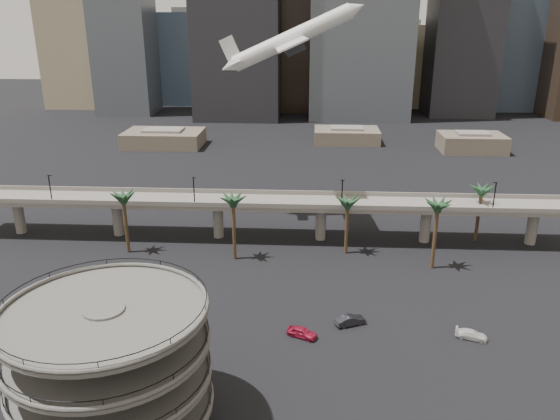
# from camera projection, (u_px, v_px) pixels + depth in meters

# --- Properties ---
(ground) EXTENTS (700.00, 700.00, 0.00)m
(ground) POSITION_uv_depth(u_px,v_px,m) (235.00, 413.00, 66.08)
(ground) COLOR black
(ground) RESTS_ON ground
(parking_ramp) EXTENTS (22.20, 22.20, 17.35)m
(parking_ramp) POSITION_uv_depth(u_px,v_px,m) (110.00, 360.00, 59.69)
(parking_ramp) COLOR #4F4D4A
(parking_ramp) RESTS_ON ground
(overpass) EXTENTS (130.00, 9.30, 14.70)m
(overpass) POSITION_uv_depth(u_px,v_px,m) (269.00, 206.00, 115.26)
(overpass) COLOR slate
(overpass) RESTS_ON ground
(palm_trees) EXTENTS (76.40, 18.40, 14.00)m
(palm_trees) POSITION_uv_depth(u_px,v_px,m) (325.00, 201.00, 105.96)
(palm_trees) COLOR #4C3A20
(palm_trees) RESTS_ON ground
(low_buildings) EXTENTS (135.00, 27.50, 6.80)m
(low_buildings) POSITION_uv_depth(u_px,v_px,m) (306.00, 138.00, 198.42)
(low_buildings) COLOR brown
(low_buildings) RESTS_ON ground
(skyline) EXTENTS (269.00, 86.00, 118.60)m
(skyline) POSITION_uv_depth(u_px,v_px,m) (327.00, 19.00, 254.53)
(skyline) COLOR gray
(skyline) RESTS_ON ground
(airborne_jet) EXTENTS (32.06, 29.48, 16.44)m
(airborne_jet) POSITION_uv_depth(u_px,v_px,m) (291.00, 39.00, 116.94)
(airborne_jet) COLOR silver
(airborne_jet) RESTS_ON ground
(car_a) EXTENTS (4.96, 3.57, 1.57)m
(car_a) POSITION_uv_depth(u_px,v_px,m) (302.00, 332.00, 81.39)
(car_a) COLOR #AC1838
(car_a) RESTS_ON ground
(car_b) EXTENTS (5.10, 3.41, 1.59)m
(car_b) POSITION_uv_depth(u_px,v_px,m) (350.00, 320.00, 84.55)
(car_b) COLOR #222227
(car_b) RESTS_ON ground
(car_c) EXTENTS (4.99, 3.25, 1.34)m
(car_c) POSITION_uv_depth(u_px,v_px,m) (471.00, 335.00, 80.99)
(car_c) COLOR silver
(car_c) RESTS_ON ground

